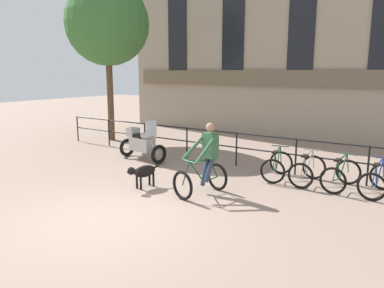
{
  "coord_description": "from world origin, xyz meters",
  "views": [
    {
      "loc": [
        5.26,
        -4.91,
        2.87
      ],
      "look_at": [
        -0.06,
        2.86,
        1.05
      ],
      "focal_mm": 35.0,
      "sensor_mm": 36.0,
      "label": 1
    }
  ],
  "objects_px": {
    "dog": "(143,172)",
    "parked_bicycle_mid_left": "(307,170)",
    "parked_motorcycle": "(142,143)",
    "parked_bicycle_far_end": "(378,181)",
    "cyclist_with_bike": "(205,163)",
    "parked_bicycle_near_lamp": "(277,166)",
    "parked_bicycle_mid_right": "(341,175)"
  },
  "relations": [
    {
      "from": "parked_motorcycle",
      "to": "parked_bicycle_mid_right",
      "type": "height_order",
      "value": "parked_motorcycle"
    },
    {
      "from": "cyclist_with_bike",
      "to": "parked_bicycle_mid_right",
      "type": "distance_m",
      "value": 3.42
    },
    {
      "from": "parked_bicycle_far_end",
      "to": "parked_bicycle_near_lamp",
      "type": "bearing_deg",
      "value": 5.13
    },
    {
      "from": "dog",
      "to": "parked_bicycle_mid_left",
      "type": "distance_m",
      "value": 4.24
    },
    {
      "from": "parked_bicycle_mid_right",
      "to": "cyclist_with_bike",
      "type": "bearing_deg",
      "value": 47.17
    },
    {
      "from": "cyclist_with_bike",
      "to": "parked_bicycle_far_end",
      "type": "height_order",
      "value": "cyclist_with_bike"
    },
    {
      "from": "cyclist_with_bike",
      "to": "parked_motorcycle",
      "type": "relative_size",
      "value": 0.93
    },
    {
      "from": "cyclist_with_bike",
      "to": "parked_bicycle_mid_left",
      "type": "bearing_deg",
      "value": 66.21
    },
    {
      "from": "cyclist_with_bike",
      "to": "parked_bicycle_mid_right",
      "type": "bearing_deg",
      "value": 55.21
    },
    {
      "from": "parked_bicycle_far_end",
      "to": "parked_motorcycle",
      "type": "bearing_deg",
      "value": 8.53
    },
    {
      "from": "dog",
      "to": "parked_bicycle_far_end",
      "type": "relative_size",
      "value": 0.88
    },
    {
      "from": "parked_motorcycle",
      "to": "parked_bicycle_mid_left",
      "type": "bearing_deg",
      "value": -76.88
    },
    {
      "from": "parked_motorcycle",
      "to": "parked_bicycle_far_end",
      "type": "height_order",
      "value": "parked_motorcycle"
    },
    {
      "from": "dog",
      "to": "parked_bicycle_near_lamp",
      "type": "bearing_deg",
      "value": 59.14
    },
    {
      "from": "parked_motorcycle",
      "to": "parked_bicycle_far_end",
      "type": "xyz_separation_m",
      "value": [
        7.02,
        0.42,
        -0.2
      ]
    },
    {
      "from": "dog",
      "to": "parked_bicycle_mid_right",
      "type": "xyz_separation_m",
      "value": [
        4.11,
        2.7,
        -0.06
      ]
    },
    {
      "from": "cyclist_with_bike",
      "to": "parked_bicycle_mid_left",
      "type": "height_order",
      "value": "cyclist_with_bike"
    },
    {
      "from": "cyclist_with_bike",
      "to": "parked_bicycle_near_lamp",
      "type": "distance_m",
      "value": 2.42
    },
    {
      "from": "parked_motorcycle",
      "to": "dog",
      "type": "bearing_deg",
      "value": -128.94
    },
    {
      "from": "parked_motorcycle",
      "to": "parked_bicycle_far_end",
      "type": "relative_size",
      "value": 1.56
    },
    {
      "from": "parked_bicycle_mid_right",
      "to": "parked_bicycle_far_end",
      "type": "bearing_deg",
      "value": -173.14
    },
    {
      "from": "dog",
      "to": "parked_bicycle_near_lamp",
      "type": "distance_m",
      "value": 3.64
    },
    {
      "from": "parked_motorcycle",
      "to": "parked_bicycle_near_lamp",
      "type": "height_order",
      "value": "parked_motorcycle"
    },
    {
      "from": "cyclist_with_bike",
      "to": "parked_motorcycle",
      "type": "bearing_deg",
      "value": 168.54
    },
    {
      "from": "dog",
      "to": "parked_bicycle_mid_right",
      "type": "bearing_deg",
      "value": 44.63
    },
    {
      "from": "parked_bicycle_near_lamp",
      "to": "parked_bicycle_far_end",
      "type": "height_order",
      "value": "same"
    },
    {
      "from": "dog",
      "to": "parked_motorcycle",
      "type": "height_order",
      "value": "parked_motorcycle"
    },
    {
      "from": "parked_bicycle_near_lamp",
      "to": "parked_bicycle_mid_left",
      "type": "relative_size",
      "value": 1.07
    },
    {
      "from": "parked_bicycle_mid_left",
      "to": "parked_bicycle_mid_right",
      "type": "distance_m",
      "value": 0.83
    },
    {
      "from": "parked_bicycle_mid_right",
      "to": "parked_bicycle_mid_left",
      "type": "bearing_deg",
      "value": 6.87
    },
    {
      "from": "parked_motorcycle",
      "to": "parked_bicycle_far_end",
      "type": "distance_m",
      "value": 7.03
    },
    {
      "from": "dog",
      "to": "parked_motorcycle",
      "type": "xyz_separation_m",
      "value": [
        -2.08,
        2.28,
        0.14
      ]
    }
  ]
}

